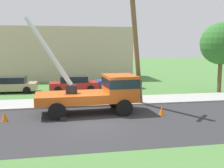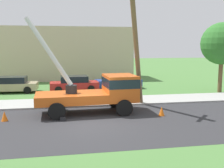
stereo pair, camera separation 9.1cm
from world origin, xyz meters
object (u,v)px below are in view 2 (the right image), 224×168
Objects in this scene: traffic_cone_ahead at (162,111)px; traffic_cone_behind at (4,116)px; roadside_tree_near at (222,44)px; parked_sedan_tan at (12,85)px; utility_truck at (100,90)px; leaning_utility_pole at (136,42)px; parked_sedan_red at (74,84)px; traffic_cone_curbside at (128,102)px; parked_sedan_blue at (118,81)px.

traffic_cone_behind is at bearing 177.23° from traffic_cone_ahead.
traffic_cone_ahead is 0.09× the size of roadside_tree_near.
traffic_cone_ahead is 0.13× the size of parked_sedan_tan.
utility_truck is 4.02m from leaning_utility_pole.
parked_sedan_tan reaches higher than traffic_cone_ahead.
utility_truck is 1.54× the size of parked_sedan_tan.
leaning_utility_pole is 1.39× the size of roadside_tree_near.
leaning_utility_pole is (2.51, 0.80, 3.04)m from utility_truck.
leaning_utility_pole is at bearing -39.63° from parked_sedan_tan.
parked_sedan_red is at bearing 167.79° from roadside_tree_near.
roadside_tree_near is (9.45, 3.96, 4.07)m from traffic_cone_curbside.
parked_sedan_tan is 0.99× the size of parked_sedan_blue.
traffic_cone_ahead is 1.00× the size of traffic_cone_behind.
utility_truck is 12.27× the size of traffic_cone_ahead.
parked_sedan_blue is at bearing 86.44° from leaning_utility_pole.
traffic_cone_behind is 18.81m from roadside_tree_near.
leaning_utility_pole is 15.49× the size of traffic_cone_behind.
parked_sedan_tan is at bearing 140.37° from leaning_utility_pole.
parked_sedan_tan and parked_sedan_red have the same top height.
leaning_utility_pole is 9.11m from parked_sedan_red.
traffic_cone_ahead is at bearing -139.68° from roadside_tree_near.
traffic_cone_curbside is at bearing -62.56° from parked_sedan_red.
utility_truck reaches higher than parked_sedan_tan.
parked_sedan_tan is (-1.31, 9.62, 0.43)m from traffic_cone_behind.
traffic_cone_curbside is at bearing -38.28° from parked_sedan_tan.
parked_sedan_tan is (-6.85, 8.55, -0.70)m from utility_truck.
traffic_cone_behind is 8.13m from traffic_cone_curbside.
traffic_cone_curbside is (2.20, 1.41, -1.13)m from utility_truck.
traffic_cone_ahead is 10.63m from parked_sedan_blue.
traffic_cone_curbside is at bearing -157.27° from roadside_tree_near.
traffic_cone_behind is 1.00× the size of traffic_cone_curbside.
parked_sedan_tan is at bearing 141.72° from traffic_cone_curbside.
traffic_cone_curbside is 7.75m from parked_sedan_blue.
utility_truck reaches higher than traffic_cone_behind.
parked_sedan_tan is (-9.37, 7.76, -3.73)m from leaning_utility_pole.
utility_truck is 13.17m from roadside_tree_near.
traffic_cone_behind is 10.17m from parked_sedan_red.
roadside_tree_near reaches higher than parked_sedan_tan.
traffic_cone_curbside is 7.64m from parked_sedan_red.
utility_truck reaches higher than traffic_cone_ahead.
parked_sedan_red is at bearing 117.41° from leaning_utility_pole.
leaning_utility_pole reaches higher than roadside_tree_near.
leaning_utility_pole is 1.92× the size of parked_sedan_blue.
roadside_tree_near is (17.20, 6.44, 4.07)m from traffic_cone_behind.
utility_truck is 9.62m from parked_sedan_blue.
utility_truck reaches higher than parked_sedan_red.
parked_sedan_red is (-1.31, 8.18, -0.70)m from utility_truck.
roadside_tree_near is (12.97, -2.81, 3.64)m from parked_sedan_red.
traffic_cone_curbside is (-0.31, 0.61, -4.17)m from leaning_utility_pole.
parked_sedan_blue is 0.72× the size of roadside_tree_near.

